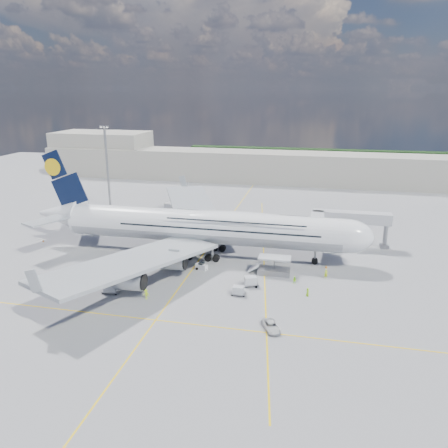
% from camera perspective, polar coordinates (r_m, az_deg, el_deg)
% --- Properties ---
extents(ground, '(300.00, 300.00, 0.00)m').
position_cam_1_polar(ground, '(90.90, -4.41, -6.28)').
color(ground, gray).
rests_on(ground, ground).
extents(taxi_line_main, '(0.25, 220.00, 0.01)m').
position_cam_1_polar(taxi_line_main, '(90.90, -4.41, -6.28)').
color(taxi_line_main, yellow).
rests_on(taxi_line_main, ground).
extents(taxi_line_cross, '(120.00, 0.25, 0.01)m').
position_cam_1_polar(taxi_line_cross, '(73.98, -8.90, -12.29)').
color(taxi_line_cross, yellow).
rests_on(taxi_line_cross, ground).
extents(taxi_line_diag, '(14.16, 99.06, 0.01)m').
position_cam_1_polar(taxi_line_diag, '(97.31, 5.23, -4.67)').
color(taxi_line_diag, yellow).
rests_on(taxi_line_diag, ground).
extents(airliner, '(77.26, 79.15, 23.71)m').
position_cam_1_polar(airliner, '(97.44, -2.70, -0.30)').
color(airliner, white).
rests_on(airliner, ground).
extents(jet_bridge, '(18.80, 12.10, 8.50)m').
position_cam_1_polar(jet_bridge, '(104.99, 14.68, 0.43)').
color(jet_bridge, '#B7B7BC').
rests_on(jet_bridge, ground).
extents(cargo_loader, '(8.53, 3.20, 3.67)m').
position_cam_1_polar(cargo_loader, '(90.03, 6.47, -5.72)').
color(cargo_loader, silver).
rests_on(cargo_loader, ground).
extents(light_mast, '(3.00, 0.70, 25.50)m').
position_cam_1_polar(light_mast, '(142.23, -15.01, 7.36)').
color(light_mast, gray).
rests_on(light_mast, ground).
extents(terminal, '(180.00, 16.00, 12.00)m').
position_cam_1_polar(terminal, '(178.98, 4.25, 7.49)').
color(terminal, '#B2AD9E').
rests_on(terminal, ground).
extents(hangar, '(40.00, 22.00, 18.00)m').
position_cam_1_polar(hangar, '(204.81, -15.54, 9.00)').
color(hangar, '#B2AD9E').
rests_on(hangar, ground).
extents(tree_line, '(160.00, 6.00, 8.00)m').
position_cam_1_polar(tree_line, '(222.62, 16.28, 8.26)').
color(tree_line, '#193814').
rests_on(tree_line, ground).
extents(dolly_row_a, '(3.33, 1.87, 2.06)m').
position_cam_1_polar(dolly_row_a, '(84.17, -14.60, -8.00)').
color(dolly_row_a, gray).
rests_on(dolly_row_a, ground).
extents(dolly_row_b, '(3.54, 2.56, 2.01)m').
position_cam_1_polar(dolly_row_b, '(88.69, -14.05, -6.64)').
color(dolly_row_b, gray).
rests_on(dolly_row_b, ground).
extents(dolly_row_c, '(3.39, 2.68, 1.90)m').
position_cam_1_polar(dolly_row_c, '(92.35, -5.80, -5.24)').
color(dolly_row_c, gray).
rests_on(dolly_row_c, ground).
extents(dolly_back, '(2.62, 1.45, 1.63)m').
position_cam_1_polar(dolly_back, '(93.20, -13.61, -5.54)').
color(dolly_back, gray).
rests_on(dolly_back, ground).
extents(dolly_nose_far, '(3.45, 2.59, 1.95)m').
position_cam_1_polar(dolly_nose_far, '(84.28, 3.47, -7.45)').
color(dolly_nose_far, gray).
rests_on(dolly_nose_far, ground).
extents(dolly_nose_near, '(2.77, 1.52, 1.74)m').
position_cam_1_polar(dolly_nose_near, '(80.77, 1.89, -8.66)').
color(dolly_nose_near, gray).
rests_on(dolly_nose_near, ground).
extents(baggage_tug, '(2.73, 1.92, 1.56)m').
position_cam_1_polar(baggage_tug, '(91.72, -2.95, -5.56)').
color(baggage_tug, silver).
rests_on(baggage_tug, ground).
extents(catering_truck_inner, '(7.01, 3.74, 3.97)m').
position_cam_1_polar(catering_truck_inner, '(125.06, -4.30, 1.27)').
color(catering_truck_inner, gray).
rests_on(catering_truck_inner, ground).
extents(catering_truck_outer, '(8.06, 5.47, 4.44)m').
position_cam_1_polar(catering_truck_outer, '(127.54, -6.24, 1.62)').
color(catering_truck_outer, gray).
rests_on(catering_truck_outer, ground).
extents(service_van, '(3.78, 5.04, 1.27)m').
position_cam_1_polar(service_van, '(70.59, 6.20, -13.14)').
color(service_van, silver).
rests_on(service_van, ground).
extents(crew_nose, '(0.80, 0.65, 1.90)m').
position_cam_1_polar(crew_nose, '(89.73, 13.18, -6.38)').
color(crew_nose, '#C9E618').
rests_on(crew_nose, ground).
extents(crew_loader, '(0.89, 0.77, 1.56)m').
position_cam_1_polar(crew_loader, '(86.19, 9.21, -7.27)').
color(crew_loader, '#A5FD1A').
rests_on(crew_loader, ground).
extents(crew_wing, '(1.00, 1.23, 1.95)m').
position_cam_1_polar(crew_wing, '(85.19, -14.31, -7.76)').
color(crew_wing, '#D5E418').
rests_on(crew_wing, ground).
extents(crew_van, '(0.81, 0.94, 1.62)m').
position_cam_1_polar(crew_van, '(81.80, 10.86, -8.73)').
color(crew_van, '#9ADF17').
rests_on(crew_van, ground).
extents(crew_tug, '(1.23, 0.73, 1.89)m').
position_cam_1_polar(crew_tug, '(80.52, -10.14, -9.02)').
color(crew_tug, '#CEFF1A').
rests_on(crew_tug, ground).
extents(cone_nose, '(0.49, 0.49, 0.62)m').
position_cam_1_polar(cone_nose, '(95.00, 13.20, -5.45)').
color(cone_nose, orange).
rests_on(cone_nose, ground).
extents(cone_wing_left_inner, '(0.40, 0.40, 0.50)m').
position_cam_1_polar(cone_wing_left_inner, '(120.07, -4.82, -0.24)').
color(cone_wing_left_inner, orange).
rests_on(cone_wing_left_inner, ground).
extents(cone_wing_left_outer, '(0.47, 0.47, 0.60)m').
position_cam_1_polar(cone_wing_left_outer, '(127.87, -2.77, 0.92)').
color(cone_wing_left_outer, orange).
rests_on(cone_wing_left_outer, ground).
extents(cone_wing_right_inner, '(0.47, 0.47, 0.60)m').
position_cam_1_polar(cone_wing_right_inner, '(94.75, -11.70, -5.41)').
color(cone_wing_right_inner, orange).
rests_on(cone_wing_right_inner, ground).
extents(cone_wing_right_outer, '(0.47, 0.47, 0.60)m').
position_cam_1_polar(cone_wing_right_outer, '(85.45, -21.42, -8.90)').
color(cone_wing_right_outer, orange).
rests_on(cone_wing_right_outer, ground).
extents(cone_tail, '(0.44, 0.44, 0.56)m').
position_cam_1_polar(cone_tail, '(116.86, -22.55, -2.03)').
color(cone_tail, orange).
rests_on(cone_tail, ground).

